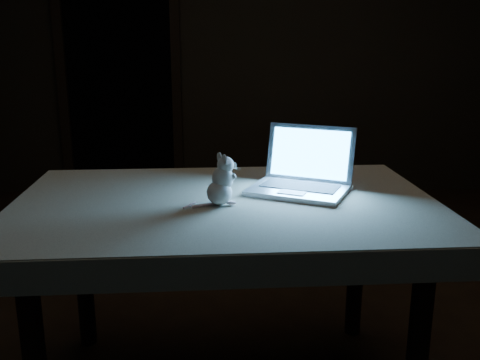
{
  "coord_description": "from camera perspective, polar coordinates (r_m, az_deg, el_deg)",
  "views": [
    {
      "loc": [
        -0.14,
        -2.19,
        1.33
      ],
      "look_at": [
        -0.11,
        -0.33,
        0.84
      ],
      "focal_mm": 40.0,
      "sensor_mm": 36.0,
      "label": 1
    }
  ],
  "objects": [
    {
      "name": "laptop",
      "position": [
        2.0,
        6.25,
        1.93
      ],
      "size": [
        0.45,
        0.43,
        0.24
      ],
      "primitive_type": null,
      "rotation": [
        0.0,
        0.0,
        -0.43
      ],
      "color": "#B8B8BD",
      "rests_on": "tablecloth"
    },
    {
      "name": "table",
      "position": [
        2.08,
        -1.5,
        -12.4
      ],
      "size": [
        1.47,
        0.99,
        0.76
      ],
      "primitive_type": null,
      "rotation": [
        0.0,
        0.0,
        0.06
      ],
      "color": "black",
      "rests_on": "floor"
    },
    {
      "name": "tablecloth",
      "position": [
        1.93,
        -0.59,
        -3.7
      ],
      "size": [
        1.68,
        1.27,
        0.1
      ],
      "primitive_type": null,
      "rotation": [
        0.0,
        0.0,
        -0.18
      ],
      "color": "#C0B79C",
      "rests_on": "table"
    },
    {
      "name": "back_wall",
      "position": [
        4.69,
        0.78,
        14.36
      ],
      "size": [
        4.5,
        0.04,
        2.6
      ],
      "primitive_type": "cube",
      "color": "black",
      "rests_on": "ground"
    },
    {
      "name": "floor",
      "position": [
        2.56,
        2.35,
        -16.46
      ],
      "size": [
        5.0,
        5.0,
        0.0
      ],
      "primitive_type": "plane",
      "color": "black",
      "rests_on": "ground"
    },
    {
      "name": "plush_mouse",
      "position": [
        1.85,
        -2.23,
        0.02
      ],
      "size": [
        0.15,
        0.15,
        0.18
      ],
      "primitive_type": null,
      "rotation": [
        0.0,
        0.0,
        -0.2
      ],
      "color": "silver",
      "rests_on": "tablecloth"
    },
    {
      "name": "doorway",
      "position": [
        4.8,
        -12.74,
        11.21
      ],
      "size": [
        1.06,
        0.36,
        2.13
      ],
      "primitive_type": null,
      "color": "black",
      "rests_on": "back_wall"
    }
  ]
}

